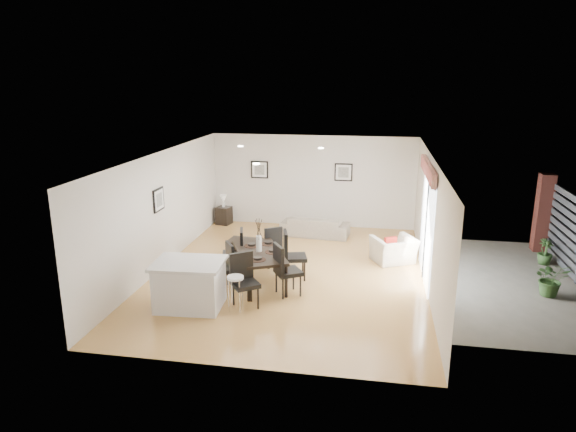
% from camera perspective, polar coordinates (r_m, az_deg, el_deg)
% --- Properties ---
extents(ground, '(8.00, 8.00, 0.00)m').
position_cam_1_polar(ground, '(11.76, 0.19, -6.39)').
color(ground, tan).
rests_on(ground, ground).
extents(wall_back, '(6.00, 0.04, 2.70)m').
position_cam_1_polar(wall_back, '(15.19, 2.76, 3.89)').
color(wall_back, silver).
rests_on(wall_back, ground).
extents(wall_front, '(6.00, 0.04, 2.70)m').
position_cam_1_polar(wall_front, '(7.63, -4.96, -7.85)').
color(wall_front, silver).
rests_on(wall_front, ground).
extents(wall_left, '(0.04, 8.00, 2.70)m').
position_cam_1_polar(wall_left, '(12.19, -13.84, 0.61)').
color(wall_left, silver).
rests_on(wall_left, ground).
extents(wall_right, '(0.04, 8.00, 2.70)m').
position_cam_1_polar(wall_right, '(11.24, 15.45, -0.73)').
color(wall_right, silver).
rests_on(wall_right, ground).
extents(ceiling, '(6.00, 8.00, 0.02)m').
position_cam_1_polar(ceiling, '(11.05, 0.20, 6.73)').
color(ceiling, white).
rests_on(ceiling, wall_back).
extents(sofa, '(1.95, 0.91, 0.55)m').
position_cam_1_polar(sofa, '(14.41, 3.03, -1.14)').
color(sofa, '#A09482').
rests_on(sofa, ground).
extents(armchair, '(1.22, 1.17, 0.62)m').
position_cam_1_polar(armchair, '(12.61, 11.67, -3.72)').
color(armchair, beige).
rests_on(armchair, ground).
extents(courtyard_plant_a, '(0.66, 0.58, 0.73)m').
position_cam_1_polar(courtyard_plant_a, '(11.78, 27.23, -6.22)').
color(courtyard_plant_a, '#325424').
rests_on(courtyard_plant_a, ground).
extents(courtyard_plant_b, '(0.45, 0.45, 0.62)m').
position_cam_1_polar(courtyard_plant_b, '(13.67, 26.67, -3.58)').
color(courtyard_plant_b, '#325424').
rests_on(courtyard_plant_b, ground).
extents(dining_table, '(1.54, 1.98, 0.74)m').
position_cam_1_polar(dining_table, '(10.99, -3.23, -4.30)').
color(dining_table, black).
rests_on(dining_table, ground).
extents(dining_chair_wnear, '(0.62, 0.62, 1.00)m').
position_cam_1_polar(dining_chair_wnear, '(10.82, -7.00, -5.31)').
color(dining_chair_wnear, black).
rests_on(dining_chair_wnear, ground).
extents(dining_chair_wfar, '(0.57, 0.57, 1.04)m').
position_cam_1_polar(dining_chair_wfar, '(11.59, -5.70, -3.73)').
color(dining_chair_wfar, black).
rests_on(dining_chair_wfar, ground).
extents(dining_chair_enear, '(0.67, 0.67, 1.09)m').
position_cam_1_polar(dining_chair_enear, '(10.43, -0.45, -5.69)').
color(dining_chair_enear, black).
rests_on(dining_chair_enear, ground).
extents(dining_chair_efar, '(0.59, 0.59, 1.09)m').
position_cam_1_polar(dining_chair_efar, '(11.28, 0.33, -4.06)').
color(dining_chair_efar, black).
rests_on(dining_chair_efar, ground).
extents(dining_chair_head, '(0.66, 0.66, 1.06)m').
position_cam_1_polar(dining_chair_head, '(10.02, -4.96, -6.76)').
color(dining_chair_head, black).
rests_on(dining_chair_head, ground).
extents(dining_chair_foot, '(0.60, 0.60, 0.97)m').
position_cam_1_polar(dining_chair_foot, '(12.04, -1.81, -3.12)').
color(dining_chair_foot, black).
rests_on(dining_chair_foot, ground).
extents(vase, '(0.88, 1.38, 0.72)m').
position_cam_1_polar(vase, '(10.87, -3.25, -2.56)').
color(vase, white).
rests_on(vase, dining_table).
extents(coffee_table, '(1.02, 0.67, 0.38)m').
position_cam_1_polar(coffee_table, '(12.91, -4.52, -3.52)').
color(coffee_table, black).
rests_on(coffee_table, ground).
extents(side_table, '(0.48, 0.48, 0.53)m').
position_cam_1_polar(side_table, '(15.66, -7.13, 0.06)').
color(side_table, black).
rests_on(side_table, ground).
extents(table_lamp, '(0.19, 0.19, 0.37)m').
position_cam_1_polar(table_lamp, '(15.53, -7.19, 1.86)').
color(table_lamp, white).
rests_on(table_lamp, side_table).
extents(cushion, '(0.31, 0.23, 0.30)m').
position_cam_1_polar(cushion, '(12.46, 11.33, -2.98)').
color(cushion, '#9F1D14').
rests_on(cushion, armchair).
extents(kitchen_island, '(1.38, 1.10, 0.93)m').
position_cam_1_polar(kitchen_island, '(10.14, -10.88, -7.46)').
color(kitchen_island, silver).
rests_on(kitchen_island, ground).
extents(bar_stool, '(0.32, 0.32, 0.69)m').
position_cam_1_polar(bar_stool, '(9.82, -5.87, -7.23)').
color(bar_stool, white).
rests_on(bar_stool, ground).
extents(framed_print_back_left, '(0.52, 0.04, 0.52)m').
position_cam_1_polar(framed_print_back_left, '(15.38, -3.18, 5.16)').
color(framed_print_back_left, black).
rests_on(framed_print_back_left, wall_back).
extents(framed_print_back_right, '(0.52, 0.04, 0.52)m').
position_cam_1_polar(framed_print_back_right, '(15.02, 6.18, 4.85)').
color(framed_print_back_right, black).
rests_on(framed_print_back_right, wall_back).
extents(framed_print_left_wall, '(0.04, 0.52, 0.52)m').
position_cam_1_polar(framed_print_left_wall, '(11.93, -14.18, 1.76)').
color(framed_print_left_wall, black).
rests_on(framed_print_left_wall, wall_left).
extents(sliding_door, '(0.12, 2.70, 2.57)m').
position_cam_1_polar(sliding_door, '(11.45, 15.21, 1.21)').
color(sliding_door, white).
rests_on(sliding_door, wall_right).
extents(courtyard, '(6.00, 6.00, 2.00)m').
position_cam_1_polar(courtyard, '(12.87, 29.12, -2.11)').
color(courtyard, gray).
rests_on(courtyard, ground).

